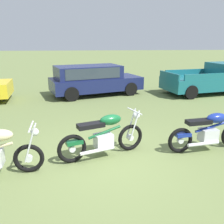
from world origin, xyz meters
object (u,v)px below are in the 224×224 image
at_px(motorcycle_green, 104,136).
at_px(motorcycle_blue, 209,131).
at_px(pickup_truck_teal, 217,78).
at_px(car_navy, 92,78).

bearing_deg(motorcycle_green, motorcycle_blue, -18.23).
bearing_deg(pickup_truck_teal, motorcycle_green, -144.64).
bearing_deg(motorcycle_blue, pickup_truck_teal, 52.60).
height_order(car_navy, pickup_truck_teal, pickup_truck_teal).
relative_size(car_navy, pickup_truck_teal, 0.89).
relative_size(motorcycle_green, motorcycle_blue, 0.98).
relative_size(motorcycle_green, pickup_truck_teal, 0.39).
bearing_deg(car_navy, pickup_truck_teal, -18.51).
xyz_separation_m(motorcycle_green, motorcycle_blue, (2.55, 0.07, -0.01)).
distance_m(motorcycle_blue, pickup_truck_teal, 7.38).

